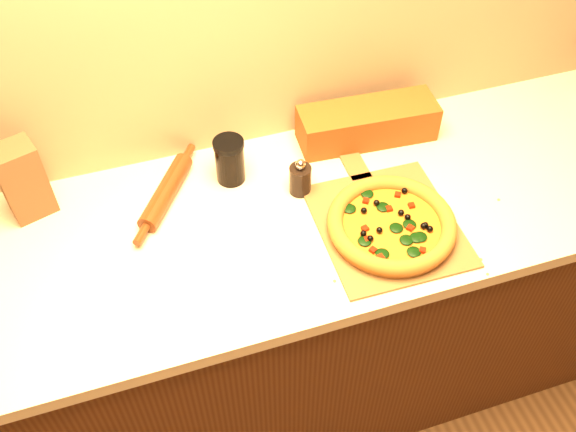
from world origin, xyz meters
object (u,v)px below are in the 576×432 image
at_px(pizza_peel, 385,221).
at_px(dark_jar, 230,160).
at_px(pizza, 391,224).
at_px(rolling_pin, 166,192).
at_px(pepper_grinder, 300,179).

relative_size(pizza_peel, dark_jar, 3.95).
bearing_deg(pizza_peel, dark_jar, 141.48).
height_order(pizza, rolling_pin, pizza).
relative_size(pizza, rolling_pin, 1.02).
relative_size(pizza_peel, pepper_grinder, 4.70).
xyz_separation_m(rolling_pin, dark_jar, (0.18, 0.02, 0.04)).
height_order(pizza, pepper_grinder, pepper_grinder).
bearing_deg(pepper_grinder, rolling_pin, 166.49).
height_order(pepper_grinder, dark_jar, dark_jar).
bearing_deg(dark_jar, pepper_grinder, -32.39).
xyz_separation_m(pepper_grinder, rolling_pin, (-0.35, 0.08, -0.02)).
bearing_deg(pizza, rolling_pin, 150.52).
height_order(pizza_peel, dark_jar, dark_jar).
bearing_deg(rolling_pin, dark_jar, 6.57).
distance_m(pizza_peel, pizza, 0.04).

